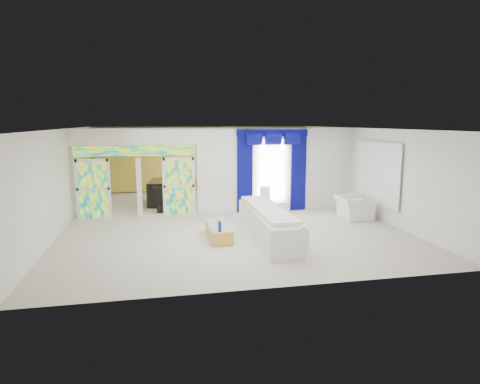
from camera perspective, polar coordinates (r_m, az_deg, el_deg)
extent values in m
plane|color=#B7AF9E|center=(13.97, -2.20, -3.68)|extent=(12.00, 12.00, 0.00)
cube|color=white|center=(15.16, 5.19, 3.10)|extent=(5.70, 0.18, 3.00)
cube|color=white|center=(14.44, -14.26, 7.39)|extent=(4.30, 0.18, 0.55)
cube|color=#994C3F|center=(14.73, -19.53, 0.42)|extent=(0.95, 0.04, 2.00)
cube|color=#994C3F|center=(14.61, -8.39, 0.81)|extent=(0.95, 0.04, 2.00)
cube|color=#994C3F|center=(14.46, -14.19, 5.51)|extent=(4.00, 0.05, 0.35)
cube|color=white|center=(15.00, 4.38, 2.85)|extent=(1.00, 0.02, 2.30)
cube|color=#04044C|center=(14.73, 0.67, 2.56)|extent=(0.55, 0.10, 2.80)
cube|color=#04044C|center=(15.28, 8.02, 2.72)|extent=(0.55, 0.10, 2.80)
cube|color=#04044C|center=(14.87, 4.48, 8.08)|extent=(2.60, 0.12, 0.25)
cube|color=white|center=(14.42, 18.22, 2.52)|extent=(0.04, 2.70, 1.90)
cube|color=gold|center=(19.52, -5.08, 4.57)|extent=(9.70, 0.12, 2.90)
cube|color=white|center=(11.62, 3.92, -4.52)|extent=(1.00, 4.05, 0.77)
cube|color=gold|center=(11.68, -2.91, -5.44)|extent=(0.61, 1.68, 0.37)
cube|color=white|center=(14.93, 4.55, -2.10)|extent=(1.12, 0.38, 0.37)
cylinder|color=white|center=(14.76, 3.45, -0.34)|extent=(0.36, 0.36, 0.58)
imported|color=white|center=(14.40, 15.37, -2.08)|extent=(1.07, 1.21, 0.76)
cube|color=black|center=(16.67, -9.83, 0.00)|extent=(1.66, 2.03, 0.93)
cube|color=black|center=(15.15, -9.59, -2.18)|extent=(0.93, 0.47, 0.30)
cube|color=tan|center=(16.51, -19.31, -0.84)|extent=(0.58, 0.54, 0.74)
sphere|color=gold|center=(16.83, -12.01, 7.51)|extent=(0.60, 0.60, 0.60)
cylinder|color=white|center=(11.25, -2.73, -4.65)|extent=(0.10, 0.10, 0.15)
cylinder|color=navy|center=(11.12, -2.81, -4.69)|extent=(0.09, 0.09, 0.20)
cylinder|color=silver|center=(11.92, -3.08, -3.94)|extent=(0.11, 0.11, 0.11)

